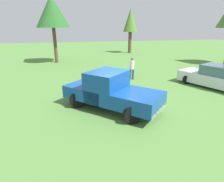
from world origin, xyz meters
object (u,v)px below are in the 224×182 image
at_px(person_bystander, 132,67).
at_px(tree_back_right, 130,21).
at_px(tree_back_left, 52,12).
at_px(pickup_truck, 110,90).
at_px(sedan_near, 216,77).

bearing_deg(person_bystander, tree_back_right, 4.50).
height_order(tree_back_left, tree_back_right, tree_back_left).
distance_m(person_bystander, tree_back_right, 15.10).
bearing_deg(person_bystander, tree_back_left, 56.47).
bearing_deg(tree_back_left, pickup_truck, -77.03).
relative_size(sedan_near, tree_back_left, 0.70).
distance_m(sedan_near, person_bystander, 5.55).
relative_size(pickup_truck, tree_back_left, 0.69).
xyz_separation_m(sedan_near, person_bystander, (-4.66, 3.01, 0.26)).
relative_size(pickup_truck, person_bystander, 2.84).
distance_m(pickup_truck, tree_back_left, 14.11).
height_order(sedan_near, tree_back_right, tree_back_right).
height_order(sedan_near, tree_back_left, tree_back_left).
xyz_separation_m(sedan_near, tree_back_right, (-0.20, 17.01, 3.74)).
bearing_deg(pickup_truck, tree_back_left, 148.69).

